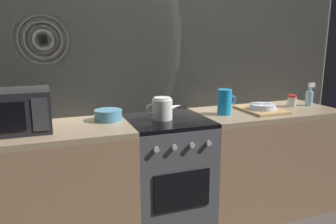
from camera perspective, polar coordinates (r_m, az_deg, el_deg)
name	(u,v)px	position (r m, az deg, el deg)	size (l,w,h in m)	color
back_wall	(153,75)	(2.71, -2.55, 6.54)	(3.60, 0.05, 2.40)	#B2AD9E
counter_left	(45,193)	(2.47, -20.69, -13.03)	(1.20, 0.60, 0.90)	#997251
stove_unit	(167,174)	(2.60, -0.15, -10.83)	(0.60, 0.63, 0.90)	#4C4C51
counter_right	(263,160)	(3.01, 16.26, -8.02)	(1.20, 0.60, 0.90)	#997251
microwave	(13,111)	(2.31, -25.43, 0.16)	(0.46, 0.35, 0.27)	black
kettle	(162,109)	(2.42, -0.98, 0.59)	(0.28, 0.15, 0.17)	white
mixing_bowl	(108,115)	(2.44, -10.37, -0.53)	(0.20, 0.20, 0.08)	teal
pitcher	(225,102)	(2.62, 9.86, 1.75)	(0.16, 0.11, 0.20)	#198CD8
dish_pile	(262,108)	(2.82, 16.02, 0.61)	(0.30, 0.40, 0.07)	tan
spice_jar	(292,101)	(3.09, 20.81, 1.80)	(0.08, 0.08, 0.10)	silver
spray_bottle	(309,97)	(3.20, 23.42, 2.45)	(0.08, 0.06, 0.20)	#8CCCE5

